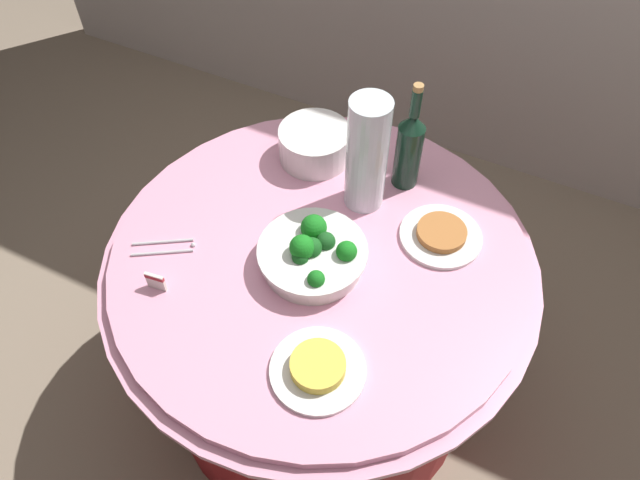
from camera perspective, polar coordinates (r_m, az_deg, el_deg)
ground_plane at (r=2.20m, az=0.00°, el=-12.98°), size 6.00×6.00×0.00m
buffet_table at (r=1.87m, az=0.00°, el=-7.98°), size 1.16×1.16×0.74m
broccoli_bowl at (r=1.51m, az=-0.65°, el=-1.34°), size 0.28×0.28×0.12m
plate_stack at (r=1.77m, az=-0.53°, el=9.13°), size 0.21×0.21×0.10m
wine_bottle at (r=1.66m, az=8.49°, el=8.69°), size 0.07×0.07×0.34m
decorative_fruit_vase at (r=1.58m, az=4.47°, el=7.65°), size 0.11×0.11×0.34m
serving_tongs at (r=1.62m, az=-14.54°, el=-0.64°), size 0.16×0.12×0.01m
food_plate_fried_egg at (r=1.37m, az=-0.21°, el=-12.14°), size 0.22×0.22×0.04m
food_plate_peanuts at (r=1.62m, az=11.48°, el=0.51°), size 0.22×0.22×0.03m
label_placard_front at (r=1.53m, az=-15.43°, el=-3.78°), size 0.05×0.01×0.05m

